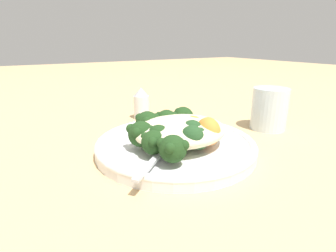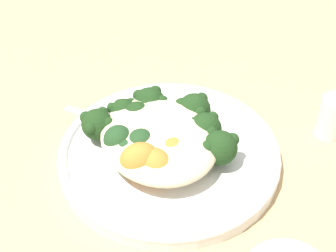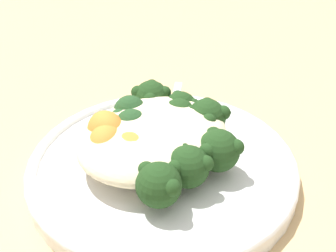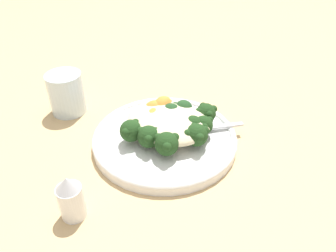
{
  "view_description": "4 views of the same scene",
  "coord_description": "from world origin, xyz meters",
  "px_view_note": "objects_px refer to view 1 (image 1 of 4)",
  "views": [
    {
      "loc": [
        0.22,
        0.35,
        0.18
      ],
      "look_at": [
        0.01,
        -0.02,
        0.04
      ],
      "focal_mm": 28.0,
      "sensor_mm": 36.0,
      "label": 1
    },
    {
      "loc": [
        -0.38,
        0.16,
        0.41
      ],
      "look_at": [
        0.02,
        -0.01,
        0.04
      ],
      "focal_mm": 50.0,
      "sensor_mm": 36.0,
      "label": 2
    },
    {
      "loc": [
        -0.25,
        -0.27,
        0.31
      ],
      "look_at": [
        0.02,
        0.01,
        0.05
      ],
      "focal_mm": 50.0,
      "sensor_mm": 36.0,
      "label": 3
    },
    {
      "loc": [
        0.23,
        -0.42,
        0.39
      ],
      "look_at": [
        0.0,
        0.01,
        0.04
      ],
      "focal_mm": 35.0,
      "sensor_mm": 36.0,
      "label": 4
    }
  ],
  "objects_px": {
    "broccoli_stalk_2": "(155,126)",
    "broccoli_stalk_5": "(163,138)",
    "plate": "(175,145)",
    "salt_shaker": "(141,103)",
    "spoon": "(159,154)",
    "water_glass": "(268,108)",
    "quinoa_mound": "(181,130)",
    "broccoli_stalk_0": "(184,121)",
    "sweet_potato_chunk_0": "(192,127)",
    "broccoli_stalk_6": "(159,142)",
    "broccoli_stalk_3": "(168,132)",
    "broccoli_stalk_4": "(149,135)",
    "sweet_potato_chunk_1": "(208,131)",
    "broccoli_stalk_1": "(169,123)",
    "sweet_potato_chunk_2": "(208,129)",
    "broccoli_stalk_7": "(177,147)",
    "kale_tuft": "(189,136)"
  },
  "relations": [
    {
      "from": "broccoli_stalk_2",
      "to": "broccoli_stalk_5",
      "type": "distance_m",
      "value": 0.06
    },
    {
      "from": "plate",
      "to": "salt_shaker",
      "type": "relative_size",
      "value": 3.55
    },
    {
      "from": "spoon",
      "to": "water_glass",
      "type": "height_order",
      "value": "water_glass"
    },
    {
      "from": "plate",
      "to": "quinoa_mound",
      "type": "height_order",
      "value": "quinoa_mound"
    },
    {
      "from": "broccoli_stalk_0",
      "to": "spoon",
      "type": "relative_size",
      "value": 1.18
    },
    {
      "from": "quinoa_mound",
      "to": "sweet_potato_chunk_0",
      "type": "xyz_separation_m",
      "value": [
        -0.02,
        -0.0,
        -0.0
      ]
    },
    {
      "from": "broccoli_stalk_6",
      "to": "broccoli_stalk_3",
      "type": "bearing_deg",
      "value": -137.76
    },
    {
      "from": "spoon",
      "to": "broccoli_stalk_6",
      "type": "bearing_deg",
      "value": -160.53
    },
    {
      "from": "quinoa_mound",
      "to": "broccoli_stalk_2",
      "type": "bearing_deg",
      "value": -62.14
    },
    {
      "from": "plate",
      "to": "broccoli_stalk_4",
      "type": "distance_m",
      "value": 0.06
    },
    {
      "from": "plate",
      "to": "water_glass",
      "type": "bearing_deg",
      "value": -179.19
    },
    {
      "from": "broccoli_stalk_0",
      "to": "broccoli_stalk_6",
      "type": "bearing_deg",
      "value": 149.56
    },
    {
      "from": "broccoli_stalk_5",
      "to": "sweet_potato_chunk_1",
      "type": "xyz_separation_m",
      "value": [
        -0.07,
        0.02,
        0.0
      ]
    },
    {
      "from": "broccoli_stalk_3",
      "to": "quinoa_mound",
      "type": "bearing_deg",
      "value": -172.98
    },
    {
      "from": "plate",
      "to": "broccoli_stalk_0",
      "type": "height_order",
      "value": "broccoli_stalk_0"
    },
    {
      "from": "broccoli_stalk_1",
      "to": "sweet_potato_chunk_2",
      "type": "distance_m",
      "value": 0.08
    },
    {
      "from": "broccoli_stalk_2",
      "to": "broccoli_stalk_6",
      "type": "relative_size",
      "value": 1.17
    },
    {
      "from": "plate",
      "to": "water_glass",
      "type": "distance_m",
      "value": 0.24
    },
    {
      "from": "broccoli_stalk_1",
      "to": "broccoli_stalk_6",
      "type": "relative_size",
      "value": 1.03
    },
    {
      "from": "broccoli_stalk_4",
      "to": "quinoa_mound",
      "type": "bearing_deg",
      "value": -166.12
    },
    {
      "from": "broccoli_stalk_5",
      "to": "broccoli_stalk_7",
      "type": "bearing_deg",
      "value": 98.11
    },
    {
      "from": "broccoli_stalk_3",
      "to": "broccoli_stalk_6",
      "type": "bearing_deg",
      "value": 99.43
    },
    {
      "from": "quinoa_mound",
      "to": "broccoli_stalk_3",
      "type": "relative_size",
      "value": 1.83
    },
    {
      "from": "broccoli_stalk_5",
      "to": "sweet_potato_chunk_1",
      "type": "distance_m",
      "value": 0.07
    },
    {
      "from": "broccoli_stalk_5",
      "to": "broccoli_stalk_6",
      "type": "relative_size",
      "value": 1.05
    },
    {
      "from": "broccoli_stalk_3",
      "to": "sweet_potato_chunk_1",
      "type": "bearing_deg",
      "value": -175.7
    },
    {
      "from": "quinoa_mound",
      "to": "broccoli_stalk_2",
      "type": "height_order",
      "value": "broccoli_stalk_2"
    },
    {
      "from": "sweet_potato_chunk_0",
      "to": "broccoli_stalk_1",
      "type": "bearing_deg",
      "value": -68.08
    },
    {
      "from": "broccoli_stalk_3",
      "to": "broccoli_stalk_4",
      "type": "distance_m",
      "value": 0.04
    },
    {
      "from": "spoon",
      "to": "broccoli_stalk_4",
      "type": "bearing_deg",
      "value": -138.06
    },
    {
      "from": "sweet_potato_chunk_2",
      "to": "spoon",
      "type": "distance_m",
      "value": 0.1
    },
    {
      "from": "broccoli_stalk_1",
      "to": "broccoli_stalk_0",
      "type": "bearing_deg",
      "value": -98.69
    },
    {
      "from": "plate",
      "to": "water_glass",
      "type": "height_order",
      "value": "water_glass"
    },
    {
      "from": "quinoa_mound",
      "to": "sweet_potato_chunk_2",
      "type": "bearing_deg",
      "value": 150.24
    },
    {
      "from": "broccoli_stalk_6",
      "to": "broccoli_stalk_7",
      "type": "height_order",
      "value": "broccoli_stalk_7"
    },
    {
      "from": "sweet_potato_chunk_0",
      "to": "salt_shaker",
      "type": "xyz_separation_m",
      "value": [
        -0.01,
        -0.22,
        -0.0
      ]
    },
    {
      "from": "broccoli_stalk_5",
      "to": "broccoli_stalk_6",
      "type": "bearing_deg",
      "value": 47.12
    },
    {
      "from": "sweet_potato_chunk_2",
      "to": "water_glass",
      "type": "distance_m",
      "value": 0.2
    },
    {
      "from": "broccoli_stalk_4",
      "to": "sweet_potato_chunk_0",
      "type": "relative_size",
      "value": 1.6
    },
    {
      "from": "plate",
      "to": "broccoli_stalk_7",
      "type": "bearing_deg",
      "value": 60.35
    },
    {
      "from": "broccoli_stalk_4",
      "to": "broccoli_stalk_6",
      "type": "bearing_deg",
      "value": 114.32
    },
    {
      "from": "quinoa_mound",
      "to": "kale_tuft",
      "type": "xyz_separation_m",
      "value": [
        0.01,
        0.03,
        0.0
      ]
    },
    {
      "from": "broccoli_stalk_0",
      "to": "sweet_potato_chunk_0",
      "type": "height_order",
      "value": "broccoli_stalk_0"
    },
    {
      "from": "broccoli_stalk_0",
      "to": "sweet_potato_chunk_1",
      "type": "height_order",
      "value": "sweet_potato_chunk_1"
    },
    {
      "from": "broccoli_stalk_7",
      "to": "kale_tuft",
      "type": "relative_size",
      "value": 1.72
    },
    {
      "from": "plate",
      "to": "broccoli_stalk_0",
      "type": "xyz_separation_m",
      "value": [
        -0.04,
        -0.03,
        0.03
      ]
    },
    {
      "from": "broccoli_stalk_1",
      "to": "kale_tuft",
      "type": "relative_size",
      "value": 1.68
    },
    {
      "from": "quinoa_mound",
      "to": "broccoli_stalk_4",
      "type": "distance_m",
      "value": 0.05
    },
    {
      "from": "broccoli_stalk_1",
      "to": "water_glass",
      "type": "bearing_deg",
      "value": -100.89
    },
    {
      "from": "broccoli_stalk_7",
      "to": "salt_shaker",
      "type": "distance_m",
      "value": 0.28
    }
  ]
}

